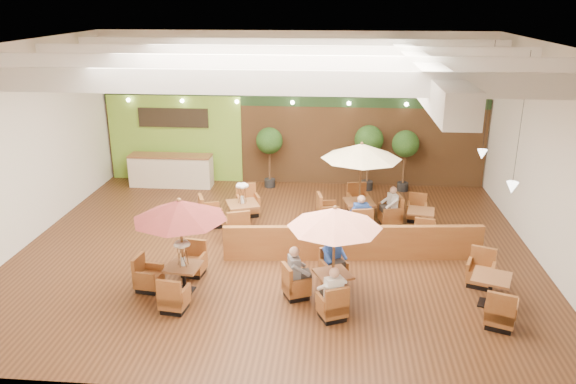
# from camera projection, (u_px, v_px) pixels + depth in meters

# --- Properties ---
(room) EXTENTS (14.04, 14.00, 5.52)m
(room) POSITION_uv_depth(u_px,v_px,m) (288.00, 111.00, 15.48)
(room) COLOR #381E0F
(room) RESTS_ON ground
(service_counter) EXTENTS (3.00, 0.75, 1.18)m
(service_counter) POSITION_uv_depth(u_px,v_px,m) (171.00, 171.00, 20.52)
(service_counter) COLOR beige
(service_counter) RESTS_ON ground
(booth_divider) EXTENTS (6.82, 0.84, 0.95)m
(booth_divider) POSITION_uv_depth(u_px,v_px,m) (353.00, 243.00, 14.78)
(booth_divider) COLOR brown
(booth_divider) RESTS_ON ground
(table_0) EXTENTS (2.26, 2.34, 2.36)m
(table_0) POSITION_uv_depth(u_px,v_px,m) (178.00, 225.00, 12.75)
(table_0) COLOR brown
(table_0) RESTS_ON ground
(table_1) EXTENTS (2.26, 2.40, 2.31)m
(table_1) POSITION_uv_depth(u_px,v_px,m) (332.00, 232.00, 12.43)
(table_1) COLOR brown
(table_1) RESTS_ON ground
(table_2) EXTENTS (2.63, 2.63, 2.60)m
(table_2) POSITION_uv_depth(u_px,v_px,m) (361.00, 169.00, 16.65)
(table_2) COLOR brown
(table_2) RESTS_ON ground
(table_3) EXTENTS (1.97, 2.80, 1.56)m
(table_3) POSITION_uv_depth(u_px,v_px,m) (234.00, 213.00, 16.87)
(table_3) COLOR brown
(table_3) RESTS_ON ground
(table_4) EXTENTS (1.05, 2.58, 0.91)m
(table_4) POSITION_uv_depth(u_px,v_px,m) (490.00, 291.00, 12.62)
(table_4) COLOR brown
(table_4) RESTS_ON ground
(table_5) EXTENTS (0.89, 2.34, 0.85)m
(table_5) POSITION_uv_depth(u_px,v_px,m) (420.00, 221.00, 16.59)
(table_5) COLOR brown
(table_5) RESTS_ON ground
(topiary_0) EXTENTS (0.95, 0.95, 2.21)m
(topiary_0) POSITION_uv_depth(u_px,v_px,m) (269.00, 143.00, 20.06)
(topiary_0) COLOR black
(topiary_0) RESTS_ON ground
(topiary_1) EXTENTS (1.02, 1.02, 2.36)m
(topiary_1) POSITION_uv_depth(u_px,v_px,m) (369.00, 142.00, 19.73)
(topiary_1) COLOR black
(topiary_1) RESTS_ON ground
(topiary_2) EXTENTS (0.95, 0.95, 2.21)m
(topiary_2) POSITION_uv_depth(u_px,v_px,m) (405.00, 146.00, 19.66)
(topiary_2) COLOR black
(topiary_2) RESTS_ON ground
(diner_0) EXTENTS (0.44, 0.42, 0.78)m
(diner_0) POSITION_uv_depth(u_px,v_px,m) (333.00, 288.00, 11.94)
(diner_0) COLOR silver
(diner_0) RESTS_ON ground
(diner_1) EXTENTS (0.43, 0.42, 0.75)m
(diner_1) POSITION_uv_depth(u_px,v_px,m) (334.00, 254.00, 13.52)
(diner_1) COLOR #2549A4
(diner_1) RESTS_ON ground
(diner_2) EXTENTS (0.40, 0.45, 0.82)m
(diner_2) POSITION_uv_depth(u_px,v_px,m) (296.00, 267.00, 12.79)
(diner_2) COLOR slate
(diner_2) RESTS_ON ground
(diner_3) EXTENTS (0.44, 0.39, 0.83)m
(diner_3) POSITION_uv_depth(u_px,v_px,m) (360.00, 212.00, 16.09)
(diner_3) COLOR #2549A4
(diner_3) RESTS_ON ground
(diner_4) EXTENTS (0.38, 0.42, 0.78)m
(diner_4) POSITION_uv_depth(u_px,v_px,m) (391.00, 202.00, 16.91)
(diner_4) COLOR silver
(diner_4) RESTS_ON ground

